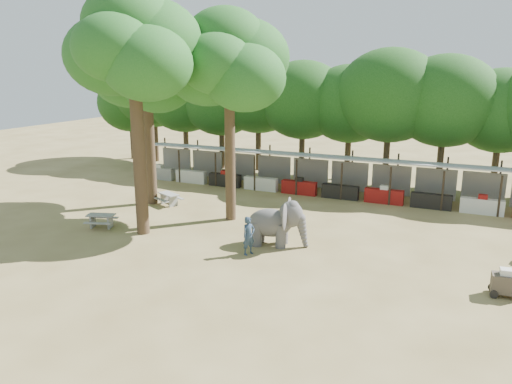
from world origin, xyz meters
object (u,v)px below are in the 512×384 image
at_px(yard_tree_left, 146,68).
at_px(yard_tree_center, 133,47).
at_px(picnic_table_far, 169,197).
at_px(cart_front, 506,283).
at_px(yard_tree_back, 228,62).
at_px(elephant, 277,223).
at_px(picnic_table_near, 101,219).
at_px(handler, 249,236).

height_order(yard_tree_left, yard_tree_center, yard_tree_center).
distance_m(picnic_table_far, cart_front, 19.36).
xyz_separation_m(yard_tree_center, yard_tree_back, (3.00, 4.00, -0.67)).
bearing_deg(elephant, yard_tree_left, 147.50).
distance_m(elephant, picnic_table_far, 9.62).
xyz_separation_m(yard_tree_left, picnic_table_near, (0.57, -5.38, -7.73)).
xyz_separation_m(picnic_table_near, cart_front, (19.28, -0.27, 0.06)).
bearing_deg(yard_tree_back, cart_front, -18.55).
distance_m(yard_tree_left, elephant, 12.95).
relative_size(yard_tree_left, yard_tree_back, 0.97).
height_order(picnic_table_near, cart_front, cart_front).
bearing_deg(elephant, cart_front, -20.22).
bearing_deg(picnic_table_far, picnic_table_near, -72.97).
height_order(yard_tree_left, handler, yard_tree_left).
distance_m(yard_tree_left, picnic_table_far, 7.83).
distance_m(picnic_table_near, picnic_table_far, 5.31).
height_order(picnic_table_far, cart_front, cart_front).
relative_size(yard_tree_left, cart_front, 9.46).
relative_size(yard_tree_center, elephant, 4.00).
distance_m(picnic_table_near, cart_front, 19.29).
relative_size(yard_tree_center, cart_front, 10.33).
relative_size(yard_tree_center, yard_tree_back, 1.06).
xyz_separation_m(yard_tree_left, picnic_table_far, (1.30, -0.12, -7.72)).
bearing_deg(elephant, handler, -124.32).
bearing_deg(picnic_table_far, handler, -9.68).
distance_m(yard_tree_back, picnic_table_far, 9.37).
bearing_deg(yard_tree_left, yard_tree_back, -9.46).
height_order(yard_tree_left, yard_tree_back, yard_tree_back).
height_order(handler, picnic_table_far, handler).
bearing_deg(picnic_table_far, yard_tree_center, -45.87).
relative_size(yard_tree_left, handler, 6.23).
bearing_deg(picnic_table_near, yard_tree_back, 20.70).
xyz_separation_m(handler, picnic_table_far, (-8.04, 5.56, -0.41)).
distance_m(yard_tree_back, cart_front, 16.67).
xyz_separation_m(picnic_table_near, picnic_table_far, (0.73, 5.26, 0.01)).
xyz_separation_m(yard_tree_center, elephant, (7.07, 0.98, -8.08)).
relative_size(yard_tree_back, picnic_table_near, 6.41).
bearing_deg(cart_front, yard_tree_back, 156.63).
relative_size(picnic_table_near, cart_front, 1.52).
relative_size(picnic_table_near, picnic_table_far, 0.95).
distance_m(yard_tree_left, yard_tree_back, 6.09).
bearing_deg(yard_tree_left, handler, -31.27).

